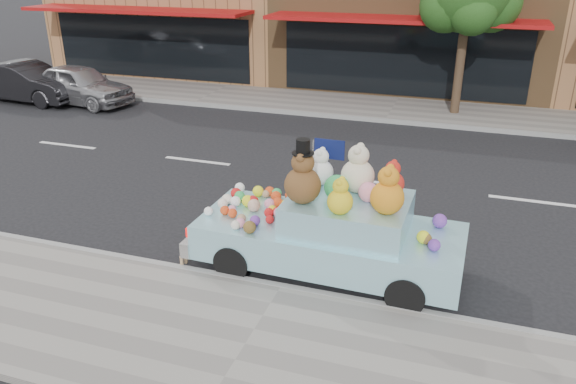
% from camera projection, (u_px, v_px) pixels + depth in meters
% --- Properties ---
extents(ground, '(120.00, 120.00, 0.00)m').
position_uv_depth(ground, '(350.00, 179.00, 13.22)').
color(ground, black).
rests_on(ground, ground).
extents(near_sidewalk, '(60.00, 3.00, 0.12)m').
position_uv_depth(near_sidewalk, '(245.00, 347.00, 7.53)').
color(near_sidewalk, gray).
rests_on(near_sidewalk, ground).
extents(far_sidewalk, '(60.00, 3.00, 0.12)m').
position_uv_depth(far_sidewalk, '(392.00, 109.00, 18.86)').
color(far_sidewalk, gray).
rests_on(far_sidewalk, ground).
extents(near_kerb, '(60.00, 0.12, 0.13)m').
position_uv_depth(near_kerb, '(281.00, 288.00, 8.84)').
color(near_kerb, gray).
rests_on(near_kerb, ground).
extents(far_kerb, '(60.00, 0.12, 0.13)m').
position_uv_depth(far_kerb, '(385.00, 121.00, 17.55)').
color(far_kerb, gray).
rests_on(far_kerb, ground).
extents(car_silver, '(4.21, 2.24, 1.36)m').
position_uv_depth(car_silver, '(80.00, 85.00, 19.49)').
color(car_silver, '#A1A1A5').
rests_on(car_silver, ground).
extents(car_dark, '(4.26, 1.71, 1.38)m').
position_uv_depth(car_dark, '(27.00, 82.00, 19.80)').
color(car_dark, black).
rests_on(car_dark, ground).
extents(art_car, '(4.52, 1.87, 2.38)m').
position_uv_depth(art_car, '(330.00, 228.00, 9.15)').
color(art_car, black).
rests_on(art_car, ground).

